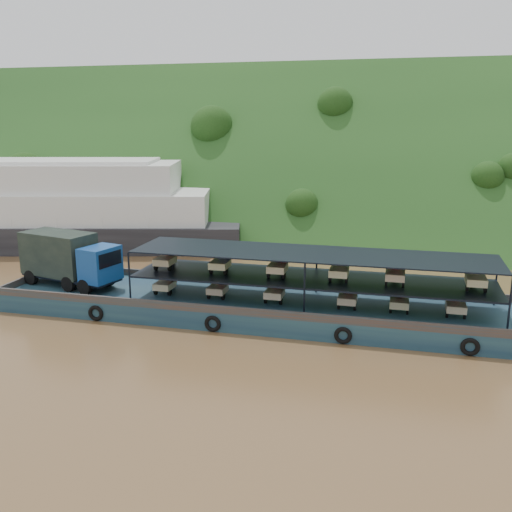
# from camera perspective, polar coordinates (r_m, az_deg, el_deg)

# --- Properties ---
(ground) EXTENTS (160.00, 160.00, 0.00)m
(ground) POSITION_cam_1_polar(r_m,az_deg,el_deg) (38.84, 1.78, -5.77)
(ground) COLOR brown
(ground) RESTS_ON ground
(hillside) EXTENTS (140.00, 39.60, 39.60)m
(hillside) POSITION_cam_1_polar(r_m,az_deg,el_deg) (73.37, 7.89, 3.30)
(hillside) COLOR #193B15
(hillside) RESTS_ON ground
(cargo_barge) EXTENTS (35.09, 7.18, 4.99)m
(cargo_barge) POSITION_cam_1_polar(r_m,az_deg,el_deg) (38.32, -2.30, -4.07)
(cargo_barge) COLOR #122740
(cargo_barge) RESTS_ON ground
(passenger_ferry) EXTENTS (45.04, 21.45, 8.85)m
(passenger_ferry) POSITION_cam_1_polar(r_m,az_deg,el_deg) (63.85, -21.66, 4.45)
(passenger_ferry) COLOR black
(passenger_ferry) RESTS_ON ground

